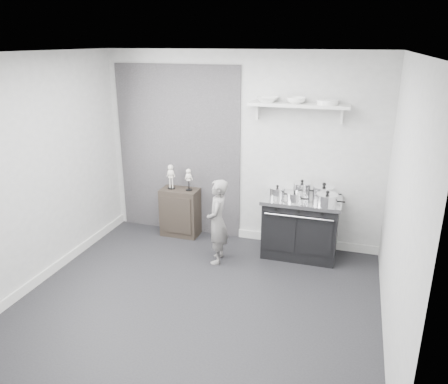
# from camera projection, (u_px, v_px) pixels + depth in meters

# --- Properties ---
(ground) EXTENTS (4.00, 4.00, 0.00)m
(ground) POSITION_uv_depth(u_px,v_px,m) (198.00, 300.00, 4.99)
(ground) COLOR black
(ground) RESTS_ON ground
(room_shell) EXTENTS (4.02, 3.62, 2.71)m
(room_shell) POSITION_uv_depth(u_px,v_px,m) (192.00, 157.00, 4.61)
(room_shell) COLOR #A7A7A5
(room_shell) RESTS_ON ground
(wall_shelf) EXTENTS (1.30, 0.26, 0.24)m
(wall_shelf) POSITION_uv_depth(u_px,v_px,m) (298.00, 106.00, 5.62)
(wall_shelf) COLOR silver
(wall_shelf) RESTS_ON room_shell
(stove) EXTENTS (1.03, 0.64, 0.83)m
(stove) POSITION_uv_depth(u_px,v_px,m) (301.00, 227.00, 5.92)
(stove) COLOR black
(stove) RESTS_ON ground
(side_cabinet) EXTENTS (0.56, 0.33, 0.73)m
(side_cabinet) POSITION_uv_depth(u_px,v_px,m) (180.00, 212.00, 6.57)
(side_cabinet) COLOR black
(side_cabinet) RESTS_ON ground
(child) EXTENTS (0.34, 0.45, 1.14)m
(child) POSITION_uv_depth(u_px,v_px,m) (217.00, 222.00, 5.69)
(child) COLOR slate
(child) RESTS_ON ground
(pot_front_left) EXTENTS (0.30, 0.21, 0.18)m
(pot_front_left) POSITION_uv_depth(u_px,v_px,m) (277.00, 193.00, 5.79)
(pot_front_left) COLOR white
(pot_front_left) RESTS_ON stove
(pot_back_left) EXTENTS (0.33, 0.24, 0.23)m
(pot_back_left) POSITION_uv_depth(u_px,v_px,m) (302.00, 189.00, 5.85)
(pot_back_left) COLOR white
(pot_back_left) RESTS_ON stove
(pot_back_right) EXTENTS (0.38, 0.29, 0.22)m
(pot_back_right) POSITION_uv_depth(u_px,v_px,m) (324.00, 192.00, 5.76)
(pot_back_right) COLOR white
(pot_back_right) RESTS_ON stove
(pot_front_right) EXTENTS (0.36, 0.27, 0.20)m
(pot_front_right) POSITION_uv_depth(u_px,v_px,m) (327.00, 200.00, 5.51)
(pot_front_right) COLOR white
(pot_front_right) RESTS_ON stove
(pot_front_center) EXTENTS (0.28, 0.19, 0.16)m
(pot_front_center) POSITION_uv_depth(u_px,v_px,m) (295.00, 197.00, 5.63)
(pot_front_center) COLOR white
(pot_front_center) RESTS_ON stove
(skeleton_full) EXTENTS (0.12, 0.08, 0.42)m
(skeleton_full) POSITION_uv_depth(u_px,v_px,m) (171.00, 175.00, 6.41)
(skeleton_full) COLOR beige
(skeleton_full) RESTS_ON side_cabinet
(skeleton_torso) EXTENTS (0.11, 0.07, 0.38)m
(skeleton_torso) POSITION_uv_depth(u_px,v_px,m) (189.00, 178.00, 6.34)
(skeleton_torso) COLOR beige
(skeleton_torso) RESTS_ON side_cabinet
(bowl_large) EXTENTS (0.29, 0.29, 0.07)m
(bowl_large) POSITION_uv_depth(u_px,v_px,m) (267.00, 100.00, 5.71)
(bowl_large) COLOR white
(bowl_large) RESTS_ON wall_shelf
(bowl_small) EXTENTS (0.24, 0.24, 0.08)m
(bowl_small) POSITION_uv_depth(u_px,v_px,m) (296.00, 100.00, 5.60)
(bowl_small) COLOR white
(bowl_small) RESTS_ON wall_shelf
(plate_stack) EXTENTS (0.27, 0.27, 0.06)m
(plate_stack) POSITION_uv_depth(u_px,v_px,m) (327.00, 102.00, 5.49)
(plate_stack) COLOR white
(plate_stack) RESTS_ON wall_shelf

